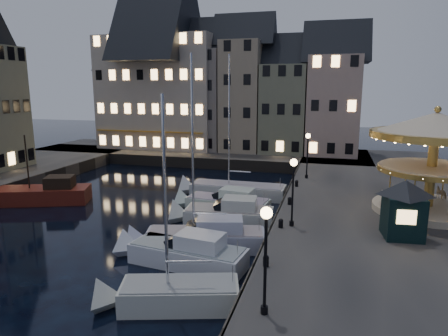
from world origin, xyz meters
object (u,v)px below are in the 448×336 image
(motorboat_c, at_px, (199,238))
(motorboat_e, at_px, (223,203))
(bollard_c, at_px, (290,200))
(bollard_d, at_px, (297,183))
(streetlamp_c, at_px, (308,149))
(bollard_a, at_px, (266,260))
(motorboat_b, at_px, (181,253))
(motorboat_a, at_px, (167,296))
(motorboat_f, at_px, (231,190))
(ticket_kiosk, at_px, (405,199))
(carousel, at_px, (434,143))
(motorboat_d, at_px, (223,215))
(streetlamp_b, at_px, (293,183))
(red_fishing_boat, at_px, (45,195))
(bollard_b, at_px, (281,223))
(streetlamp_a, at_px, (266,245))

(motorboat_c, distance_m, motorboat_e, 7.53)
(bollard_c, xyz_separation_m, bollard_d, (0.00, 5.50, 0.00))
(streetlamp_c, xyz_separation_m, bollard_a, (-0.60, -19.50, -2.41))
(bollard_a, bearing_deg, motorboat_e, 114.61)
(bollard_a, height_order, motorboat_c, motorboat_c)
(motorboat_b, relative_size, motorboat_c, 0.70)
(bollard_d, distance_m, motorboat_a, 18.97)
(bollard_d, distance_m, motorboat_b, 15.12)
(bollard_c, bearing_deg, motorboat_f, 135.63)
(bollard_d, xyz_separation_m, ticket_kiosk, (6.79, -10.25, 1.93))
(bollard_c, xyz_separation_m, carousel, (9.24, 0.72, 4.40))
(bollard_d, relative_size, motorboat_d, 0.08)
(motorboat_e, distance_m, ticket_kiosk, 13.75)
(motorboat_e, relative_size, carousel, 0.93)
(bollard_a, xyz_separation_m, motorboat_e, (-5.31, 11.59, -0.96))
(streetlamp_b, bearing_deg, streetlamp_c, 90.00)
(red_fishing_boat, bearing_deg, motorboat_a, -37.09)
(bollard_d, bearing_deg, bollard_c, -90.00)
(bollard_d, relative_size, motorboat_e, 0.08)
(streetlamp_c, height_order, carousel, carousel)
(bollard_d, distance_m, motorboat_d, 8.49)
(streetlamp_b, distance_m, bollard_b, 2.54)
(bollard_a, bearing_deg, streetlamp_c, 88.24)
(streetlamp_c, xyz_separation_m, bollard_c, (-0.60, -9.00, -2.41))
(bollard_a, bearing_deg, ticket_kiosk, 40.24)
(bollard_c, distance_m, carousel, 10.26)
(motorboat_b, xyz_separation_m, motorboat_e, (-0.32, 9.83, -0.00))
(motorboat_e, height_order, motorboat_f, motorboat_f)
(streetlamp_a, relative_size, streetlamp_b, 1.00)
(motorboat_b, relative_size, motorboat_f, 0.60)
(motorboat_d, relative_size, motorboat_e, 0.97)
(bollard_b, height_order, ticket_kiosk, ticket_kiosk)
(streetlamp_b, distance_m, motorboat_b, 7.79)
(bollard_a, bearing_deg, red_fishing_boat, 154.07)
(bollard_a, distance_m, motorboat_c, 6.33)
(streetlamp_a, bearing_deg, carousel, 60.43)
(motorboat_a, relative_size, ticket_kiosk, 2.77)
(bollard_c, xyz_separation_m, ticket_kiosk, (6.79, -4.75, 1.93))
(motorboat_c, distance_m, motorboat_f, 12.09)
(bollard_d, xyz_separation_m, motorboat_f, (-5.76, 0.13, -1.07))
(bollard_b, relative_size, bollard_c, 1.00)
(streetlamp_b, relative_size, motorboat_b, 0.55)
(streetlamp_b, height_order, ticket_kiosk, streetlamp_b)
(motorboat_b, height_order, red_fishing_boat, red_fishing_boat)
(motorboat_f, distance_m, red_fishing_boat, 16.00)
(bollard_c, relative_size, motorboat_d, 0.08)
(bollard_a, xyz_separation_m, motorboat_c, (-4.74, 4.08, -0.93))
(bollard_c, relative_size, motorboat_a, 0.05)
(motorboat_a, distance_m, ticket_kiosk, 13.92)
(motorboat_e, height_order, red_fishing_boat, red_fishing_boat)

